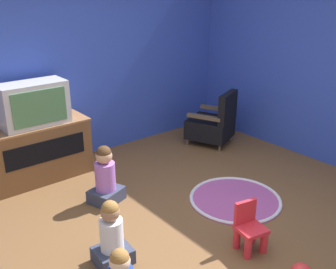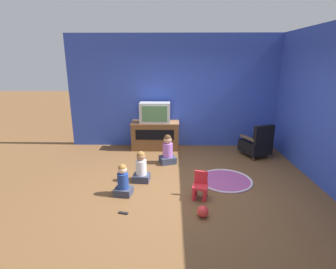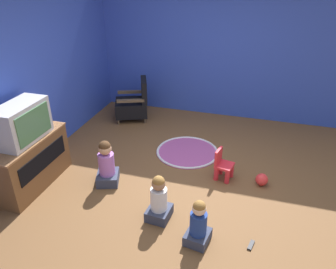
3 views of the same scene
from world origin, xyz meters
name	(u,v)px [view 1 (image 1 of 3)]	position (x,y,z in m)	size (l,w,h in m)	color
ground_plane	(199,231)	(0.00, 0.00, 0.00)	(30.00, 30.00, 0.00)	brown
wall_back	(56,54)	(-0.24, 2.41, 1.44)	(5.53, 0.12, 2.89)	#2D47B2
tv_cabinet	(38,150)	(-0.74, 2.08, 0.37)	(1.22, 0.52, 0.72)	brown
television	(33,104)	(-0.74, 2.04, 0.97)	(0.76, 0.38, 0.51)	#B7B7BC
black_armchair	(213,124)	(1.71, 1.51, 0.31)	(0.74, 0.77, 0.82)	brown
yellow_kid_chair	(249,231)	(0.17, -0.48, 0.19)	(0.29, 0.28, 0.45)	red
play_mat	(235,199)	(0.73, 0.18, 0.01)	(1.03, 1.03, 0.04)	#A54C8C
child_watching_left	(105,178)	(-0.40, 1.07, 0.29)	(0.42, 0.39, 0.67)	#33384C
child_watching_right	(112,236)	(-0.89, 0.14, 0.26)	(0.33, 0.29, 0.61)	#33384C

